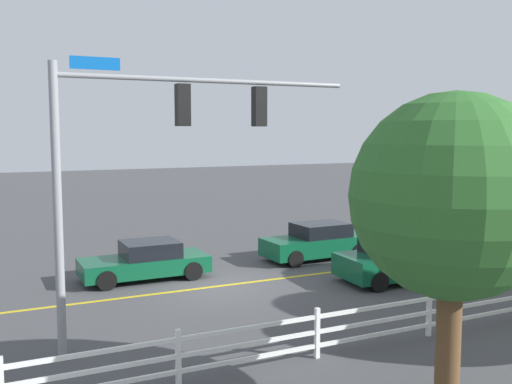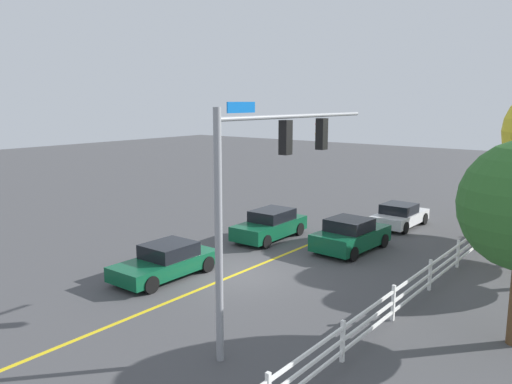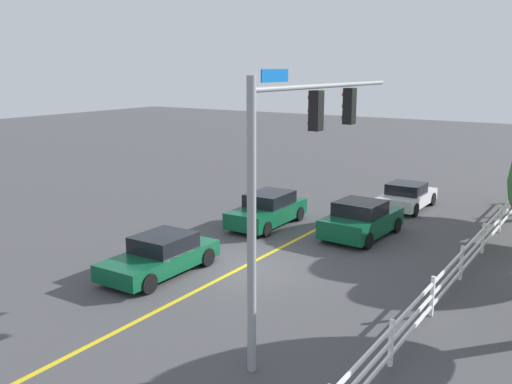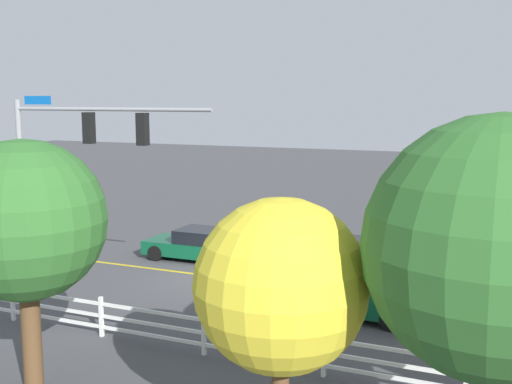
% 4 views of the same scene
% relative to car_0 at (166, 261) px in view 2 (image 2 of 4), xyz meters
% --- Properties ---
extents(ground_plane, '(120.00, 120.00, 0.00)m').
position_rel_car_0_xyz_m(ground_plane, '(-1.86, 1.95, -0.63)').
color(ground_plane, '#444447').
extents(lane_center_stripe, '(28.00, 0.16, 0.01)m').
position_rel_car_0_xyz_m(lane_center_stripe, '(-5.86, 1.95, -0.62)').
color(lane_center_stripe, gold).
rests_on(lane_center_stripe, ground_plane).
extents(signal_assembly, '(7.45, 0.37, 6.72)m').
position_rel_car_0_xyz_m(signal_assembly, '(1.46, 5.96, 4.11)').
color(signal_assembly, gray).
rests_on(signal_assembly, ground_plane).
extents(car_0, '(4.31, 1.92, 1.31)m').
position_rel_car_0_xyz_m(car_0, '(0.00, 0.00, 0.00)').
color(car_0, '#0C4C2D').
rests_on(car_0, ground_plane).
extents(car_1, '(3.93, 1.92, 1.29)m').
position_rel_car_0_xyz_m(car_1, '(-13.26, 3.96, -0.01)').
color(car_1, silver).
rests_on(car_1, ground_plane).
extents(car_2, '(4.16, 2.23, 1.51)m').
position_rel_car_0_xyz_m(car_2, '(-7.62, 3.94, 0.09)').
color(car_2, '#0C4C2D').
rests_on(car_2, ground_plane).
extents(car_3, '(4.34, 1.94, 1.44)m').
position_rel_car_0_xyz_m(car_3, '(-6.99, -0.15, 0.07)').
color(car_3, '#0C4C2D').
rests_on(car_3, ground_plane).
extents(white_rail_fence, '(26.10, 0.10, 1.15)m').
position_rel_car_0_xyz_m(white_rail_fence, '(-4.86, 8.56, -0.03)').
color(white_rail_fence, white).
rests_on(white_rail_fence, ground_plane).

